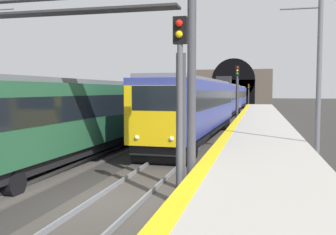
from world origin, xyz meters
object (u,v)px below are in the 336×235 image
object	(u,v)px
train_main_approaching	(224,99)
railway_signal_far	(249,93)
catenary_mast_near	(318,78)
train_adjacent_platform	(137,107)
railway_signal_mid	(237,89)
overhead_signal_gantry	(71,37)
railway_signal_near	(180,98)

from	to	relation	value
train_main_approaching	railway_signal_far	world-z (taller)	train_main_approaching
train_main_approaching	catenary_mast_near	size ratio (longest dim) A/B	7.76
train_main_approaching	train_adjacent_platform	xyz separation A→B (m)	(-18.67, 4.47, -0.15)
catenary_mast_near	railway_signal_far	bearing A→B (deg)	4.12
railway_signal_mid	train_main_approaching	bearing A→B (deg)	-160.89
train_adjacent_platform	catenary_mast_near	xyz separation A→B (m)	(-7.98, -11.03, 1.69)
catenary_mast_near	train_adjacent_platform	bearing A→B (deg)	54.11
train_main_approaching	overhead_signal_gantry	world-z (taller)	overhead_signal_gantry
train_adjacent_platform	railway_signal_near	world-z (taller)	railway_signal_near
overhead_signal_gantry	catenary_mast_near	bearing A→B (deg)	-55.25
train_main_approaching	catenary_mast_near	distance (m)	27.48
train_main_approaching	railway_signal_far	bearing A→B (deg)	178.84
train_adjacent_platform	railway_signal_near	distance (m)	16.77
catenary_mast_near	railway_signal_mid	bearing A→B (deg)	12.46
railway_signal_mid	railway_signal_far	world-z (taller)	railway_signal_mid
railway_signal_far	overhead_signal_gantry	size ratio (longest dim) A/B	0.56
train_adjacent_platform	railway_signal_mid	distance (m)	14.83
railway_signal_mid	catenary_mast_near	xyz separation A→B (m)	(-21.34, -4.71, 0.37)
railway_signal_mid	railway_signal_far	xyz separation A→B (m)	(44.15, 0.00, -0.61)
train_adjacent_platform	overhead_signal_gantry	world-z (taller)	overhead_signal_gantry
railway_signal_far	railway_signal_near	bearing A→B (deg)	0.00
train_main_approaching	railway_signal_mid	size ratio (longest dim) A/B	10.02
train_main_approaching	railway_signal_near	bearing A→B (deg)	4.63
railway_signal_mid	overhead_signal_gantry	xyz separation A→B (m)	(-27.44, 4.08, 1.64)
catenary_mast_near	overhead_signal_gantry	bearing A→B (deg)	124.75
train_adjacent_platform	railway_signal_mid	size ratio (longest dim) A/B	6.47
train_main_approaching	overhead_signal_gantry	xyz separation A→B (m)	(-32.75, 2.24, 2.81)
overhead_signal_gantry	railway_signal_near	bearing A→B (deg)	-109.27
railway_signal_near	railway_signal_far	distance (m)	73.01
railway_signal_mid	railway_signal_far	bearing A→B (deg)	-180.00
railway_signal_far	train_main_approaching	bearing A→B (deg)	-2.71
train_adjacent_platform	railway_signal_near	size ratio (longest dim) A/B	7.04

